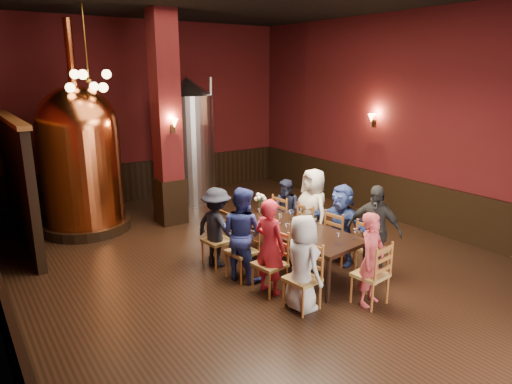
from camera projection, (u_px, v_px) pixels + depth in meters
room at (252, 135)px, 7.59m from camera, size 10.00×10.02×4.50m
wainscot_right at (398, 199)px, 10.21m from camera, size 0.08×9.90×1.00m
wainscot_back at (147, 180)px, 11.99m from camera, size 7.90×0.08×1.00m
column at (166, 121)px, 9.65m from camera, size 0.58×0.58×4.50m
partition at (18, 184)px, 8.66m from camera, size 0.22×3.50×2.40m
pendant_cluster at (89, 81)px, 8.69m from camera, size 0.90×0.90×1.70m
sconce_wall at (374, 120)px, 10.37m from camera, size 0.20×0.20×0.36m
sconce_column at (172, 125)px, 9.42m from camera, size 0.20×0.20×0.36m
dining_table at (293, 231)px, 7.63m from camera, size 1.28×2.50×0.75m
chair_0 at (302, 279)px, 6.43m from camera, size 0.51×0.51×0.92m
person_0 at (303, 263)px, 6.37m from camera, size 0.49×0.71×1.40m
chair_1 at (270, 264)px, 6.91m from camera, size 0.51×0.51×0.92m
person_1 at (270, 247)px, 6.84m from camera, size 0.48×0.62×1.49m
chair_2 at (242, 251)px, 7.39m from camera, size 0.51×0.51×0.92m
person_2 at (242, 234)px, 7.31m from camera, size 0.63×0.83×1.53m
chair_3 at (217, 240)px, 7.87m from camera, size 0.51×0.51×0.92m
person_3 at (217, 227)px, 7.81m from camera, size 0.73×1.00×1.39m
chair_4 at (373, 248)px, 7.51m from camera, size 0.51×0.51×0.92m
person_4 at (374, 231)px, 7.43m from camera, size 0.74×0.97×1.54m
chair_5 at (340, 237)px, 8.00m from camera, size 0.51×0.51×0.92m
person_5 at (341, 224)px, 7.93m from camera, size 0.52×1.35×1.42m
chair_6 at (312, 228)px, 8.48m from camera, size 0.51×0.51×0.92m
person_6 at (313, 211)px, 8.39m from camera, size 0.59×0.83×1.58m
chair_7 at (287, 219)px, 8.96m from camera, size 0.51×0.51×0.92m
person_7 at (287, 211)px, 8.92m from camera, size 0.50×0.68×1.26m
chair_8 at (370, 274)px, 6.57m from camera, size 0.51×0.51×0.92m
person_8 at (371, 259)px, 6.51m from camera, size 0.58×0.46×1.38m
copper_kettle at (81, 158)px, 9.36m from camera, size 1.86×1.86×4.26m
steel_vessel at (189, 141)px, 11.50m from camera, size 1.53×1.53×3.13m
rose_vase at (261, 200)px, 8.38m from camera, size 0.22×0.22×0.37m
wine_glass_0 at (314, 223)px, 7.58m from camera, size 0.07×0.07×0.17m
wine_glass_1 at (271, 222)px, 7.63m from camera, size 0.07×0.07×0.17m
wine_glass_2 at (287, 228)px, 7.34m from camera, size 0.07×0.07×0.17m
wine_glass_3 at (338, 238)px, 6.91m from camera, size 0.07×0.07×0.17m
wine_glass_4 at (280, 219)px, 7.82m from camera, size 0.07×0.07×0.17m
wine_glass_5 at (290, 215)px, 8.04m from camera, size 0.07×0.07×0.17m
wine_glass_6 at (259, 213)px, 8.11m from camera, size 0.07×0.07×0.17m
wine_glass_7 at (355, 234)px, 7.09m from camera, size 0.07×0.07×0.17m
wine_glass_8 at (302, 219)px, 7.78m from camera, size 0.07×0.07×0.17m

